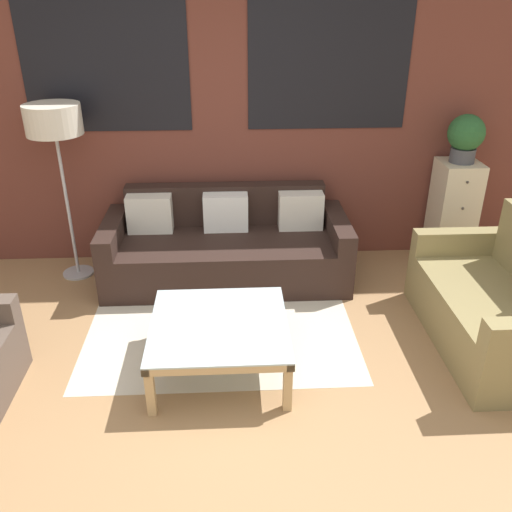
# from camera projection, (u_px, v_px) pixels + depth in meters

# --- Properties ---
(ground_plane) EXTENTS (16.00, 16.00, 0.00)m
(ground_plane) POSITION_uv_depth(u_px,v_px,m) (224.00, 431.00, 3.27)
(ground_plane) COLOR #9E754C
(wall_back_brick) EXTENTS (8.40, 0.09, 2.80)m
(wall_back_brick) POSITION_uv_depth(u_px,v_px,m) (220.00, 111.00, 4.81)
(wall_back_brick) COLOR brown
(wall_back_brick) RESTS_ON ground_plane
(rug) EXTENTS (2.06, 1.70, 0.00)m
(rug) POSITION_uv_depth(u_px,v_px,m) (221.00, 321.00, 4.33)
(rug) COLOR beige
(rug) RESTS_ON ground_plane
(couch_dark) EXTENTS (2.14, 0.88, 0.78)m
(couch_dark) POSITION_uv_depth(u_px,v_px,m) (227.00, 248.00, 4.89)
(couch_dark) COLOR black
(couch_dark) RESTS_ON ground_plane
(settee_vintage) EXTENTS (0.80, 1.47, 0.92)m
(settee_vintage) POSITION_uv_depth(u_px,v_px,m) (500.00, 307.00, 3.94)
(settee_vintage) COLOR olive
(settee_vintage) RESTS_ON ground_plane
(coffee_table) EXTENTS (0.92, 0.92, 0.38)m
(coffee_table) POSITION_uv_depth(u_px,v_px,m) (219.00, 330.00, 3.65)
(coffee_table) COLOR silver
(coffee_table) RESTS_ON ground_plane
(floor_lamp) EXTENTS (0.46, 0.46, 1.55)m
(floor_lamp) POSITION_uv_depth(u_px,v_px,m) (54.00, 126.00, 4.43)
(floor_lamp) COLOR #B2B2B7
(floor_lamp) RESTS_ON ground_plane
(drawer_cabinet) EXTENTS (0.36, 0.40, 0.98)m
(drawer_cabinet) POSITION_uv_depth(u_px,v_px,m) (452.00, 213.00, 5.08)
(drawer_cabinet) COLOR beige
(drawer_cabinet) RESTS_ON ground_plane
(potted_plant) EXTENTS (0.32, 0.32, 0.43)m
(potted_plant) POSITION_uv_depth(u_px,v_px,m) (466.00, 136.00, 4.76)
(potted_plant) COLOR #47474C
(potted_plant) RESTS_ON drawer_cabinet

